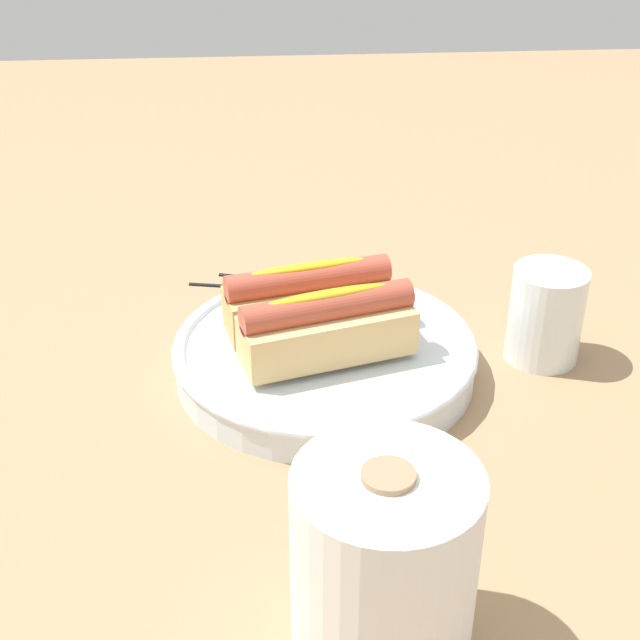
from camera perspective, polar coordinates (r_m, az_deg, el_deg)
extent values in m
plane|color=#9E7A56|center=(0.80, 0.42, -4.08)|extent=(2.40, 2.40, 0.00)
cylinder|color=silver|center=(0.81, 0.00, -2.49)|extent=(0.27, 0.27, 0.03)
torus|color=silver|center=(0.80, 0.00, -1.61)|extent=(0.27, 0.27, 0.01)
cube|color=tan|center=(0.81, -0.74, 0.91)|extent=(0.16, 0.08, 0.04)
cylinder|color=#B24C38|center=(0.79, -0.76, 2.66)|extent=(0.15, 0.06, 0.03)
ellipsoid|color=gold|center=(0.79, -0.76, 3.41)|extent=(0.11, 0.04, 0.01)
cube|color=#DBB270|center=(0.76, 0.79, -0.96)|extent=(0.16, 0.09, 0.04)
cylinder|color=#B24C38|center=(0.75, 0.80, 0.86)|extent=(0.15, 0.06, 0.03)
ellipsoid|color=gold|center=(0.74, 0.81, 1.64)|extent=(0.11, 0.04, 0.01)
cylinder|color=white|center=(0.84, 14.26, 0.34)|extent=(0.07, 0.07, 0.09)
cylinder|color=silver|center=(0.85, 14.16, -0.33)|extent=(0.06, 0.06, 0.06)
cylinder|color=white|center=(0.54, 4.12, -15.34)|extent=(0.11, 0.11, 0.13)
cylinder|color=#997A5B|center=(0.50, 4.40, -9.90)|extent=(0.03, 0.03, 0.00)
cylinder|color=black|center=(0.95, -1.94, 2.02)|extent=(0.22, 0.05, 0.01)
cylinder|color=black|center=(0.96, -0.19, 2.42)|extent=(0.21, 0.06, 0.01)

